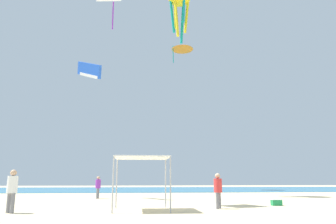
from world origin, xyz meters
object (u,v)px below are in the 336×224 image
person_central (12,187)px  person_rightmost (218,188)px  cooler_box (276,202)px  kite_delta_orange (182,48)px  canopy_tent (142,160)px  kite_octopus_yellow (179,0)px  kite_parafoil_blue (89,70)px  person_far_shore (98,185)px

person_central → person_rightmost: bearing=48.4°
cooler_box → kite_delta_orange: (-1.53, 26.41, 20.84)m
canopy_tent → person_rightmost: bearing=6.4°
person_central → kite_octopus_yellow: 25.11m
kite_delta_orange → kite_octopus_yellow: 15.46m
person_central → cooler_box: 13.90m
canopy_tent → kite_delta_orange: size_ratio=0.70×
cooler_box → kite_octopus_yellow: 22.79m
kite_delta_orange → kite_parafoil_blue: size_ratio=1.18×
kite_octopus_yellow → kite_parafoil_blue: (-8.28, -2.97, -8.98)m
kite_delta_orange → kite_octopus_yellow: (-2.46, -15.20, -1.40)m
person_central → person_far_shore: bearing=117.2°
person_rightmost → person_far_shore: (-7.20, 9.11, -0.05)m
person_far_shore → kite_delta_orange: kite_delta_orange is taller
cooler_box → kite_parafoil_blue: bearing=146.1°
kite_delta_orange → kite_parafoil_blue: kite_delta_orange is taller
canopy_tent → cooler_box: bearing=14.6°
kite_parafoil_blue → person_far_shore: bearing=20.9°
canopy_tent → kite_parafoil_blue: bearing=113.8°
kite_octopus_yellow → kite_delta_orange: bearing=-37.7°
person_central → kite_octopus_yellow: kite_octopus_yellow is taller
canopy_tent → person_far_shore: (-3.24, 9.55, -1.41)m
canopy_tent → cooler_box: canopy_tent is taller
kite_parafoil_blue → canopy_tent: bearing=-16.2°
kite_delta_orange → kite_parafoil_blue: bearing=-110.4°
person_rightmost → person_far_shore: 11.61m
person_central → cooler_box: (13.57, 2.82, -0.95)m
person_central → kite_octopus_yellow: size_ratio=0.34×
canopy_tent → kite_parafoil_blue: kite_parafoil_blue is taller
person_central → cooler_box: bearing=53.0°
kite_delta_orange → person_central: bearing=-102.2°
person_central → canopy_tent: bearing=49.0°
person_central → kite_delta_orange: bearing=108.8°
person_far_shore → kite_delta_orange: 29.09m
person_far_shore → kite_octopus_yellow: kite_octopus_yellow is taller
canopy_tent → person_central: size_ratio=1.40×
person_far_shore → kite_delta_orange: size_ratio=0.45×
kite_parafoil_blue → person_rightmost: bearing=0.8°
person_central → kite_delta_orange: size_ratio=0.50×
kite_octopus_yellow → person_central: bearing=117.1°
kite_delta_orange → person_far_shore: bearing=-106.4°
canopy_tent → kite_delta_orange: bearing=77.7°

